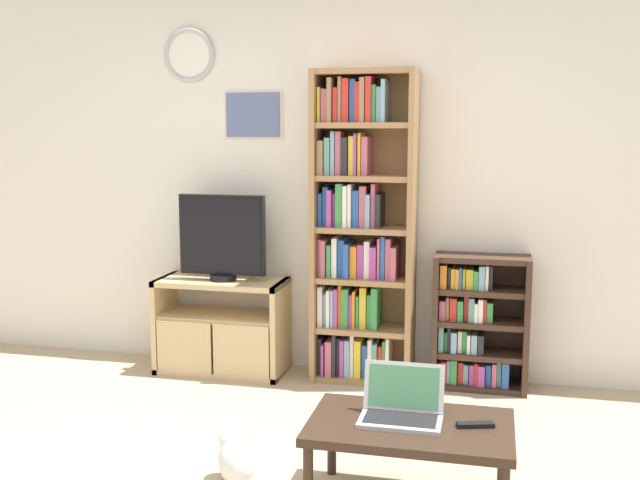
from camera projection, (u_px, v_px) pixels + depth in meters
wall_back at (332, 180)px, 5.04m from camera, size 6.66×0.09×2.60m
tv_stand at (221, 326)px, 5.09m from camera, size 0.87×0.40×0.64m
television at (222, 238)px, 4.99m from camera, size 0.59×0.18×0.58m
bookshelf_tall at (359, 233)px, 4.86m from camera, size 0.66×0.32×2.02m
bookshelf_short at (475, 324)px, 4.79m from camera, size 0.60×0.28×0.86m
coffee_table at (410, 432)px, 3.26m from camera, size 0.88×0.55×0.39m
laptop at (402, 406)px, 3.28m from camera, size 0.36×0.25×0.23m
remote_near_laptop at (475, 425)px, 3.21m from camera, size 0.17×0.09×0.02m
cat at (235, 459)px, 3.51m from camera, size 0.39×0.33×0.27m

